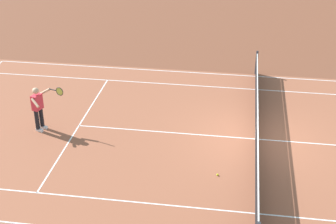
# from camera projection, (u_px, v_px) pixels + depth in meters

# --- Properties ---
(ground_plane) EXTENTS (60.00, 60.00, 0.00)m
(ground_plane) POSITION_uv_depth(u_px,v_px,m) (256.00, 139.00, 17.86)
(ground_plane) COLOR brown
(court_slab) EXTENTS (24.20, 11.40, 0.00)m
(court_slab) POSITION_uv_depth(u_px,v_px,m) (256.00, 139.00, 17.86)
(court_slab) COLOR #935138
(court_slab) RESTS_ON ground_plane
(court_line_markings) EXTENTS (23.85, 11.05, 0.01)m
(court_line_markings) POSITION_uv_depth(u_px,v_px,m) (256.00, 139.00, 17.85)
(court_line_markings) COLOR white
(court_line_markings) RESTS_ON ground_plane
(tennis_net) EXTENTS (0.10, 11.70, 1.08)m
(tennis_net) POSITION_uv_depth(u_px,v_px,m) (257.00, 127.00, 17.63)
(tennis_net) COLOR #2D2D33
(tennis_net) RESTS_ON ground_plane
(tennis_player_near) EXTENTS (1.18, 0.74, 1.70)m
(tennis_player_near) POSITION_uv_depth(u_px,v_px,m) (39.00, 106.00, 18.03)
(tennis_player_near) COLOR black
(tennis_player_near) RESTS_ON ground_plane
(tennis_ball) EXTENTS (0.07, 0.07, 0.07)m
(tennis_ball) POSITION_uv_depth(u_px,v_px,m) (218.00, 175.00, 15.88)
(tennis_ball) COLOR #CCE01E
(tennis_ball) RESTS_ON ground_plane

